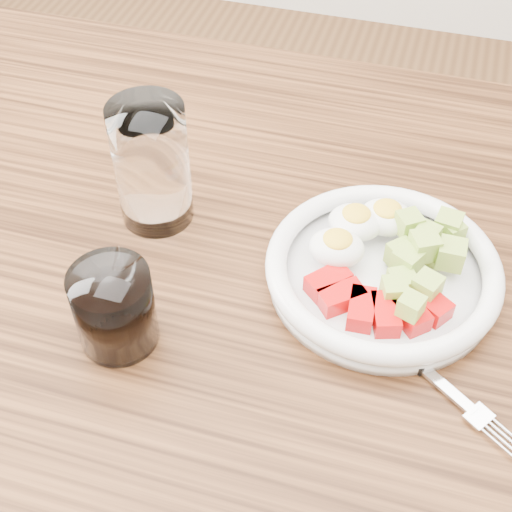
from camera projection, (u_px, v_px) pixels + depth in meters
The scene contains 5 objects.
dining_table at pixel (262, 343), 0.81m from camera, with size 1.50×0.90×0.77m.
bowl at pixel (383, 266), 0.72m from camera, with size 0.24×0.24×0.06m.
fork at pixel (408, 355), 0.67m from camera, with size 0.18×0.13×0.01m.
water_glass at pixel (152, 165), 0.76m from camera, with size 0.08×0.08×0.14m, color white.
coffee_glass at pixel (114, 309), 0.66m from camera, with size 0.08×0.08×0.09m.
Camera 1 is at (0.13, -0.47, 1.33)m, focal length 50.00 mm.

